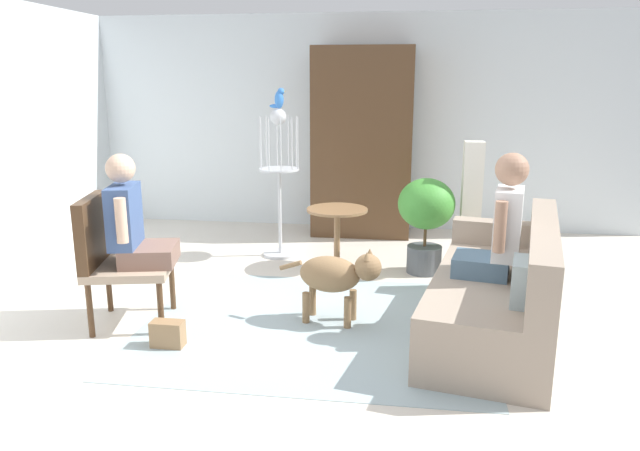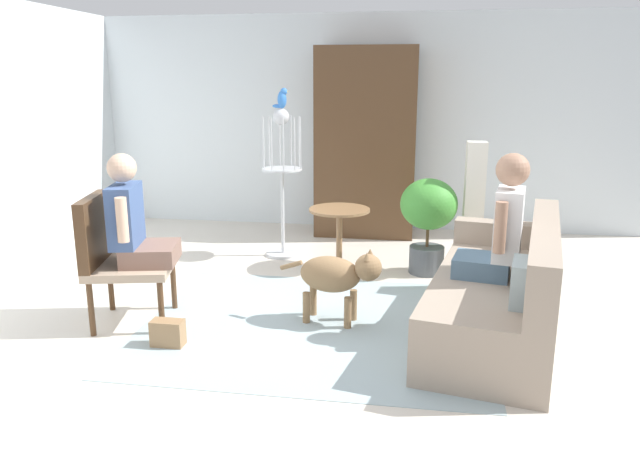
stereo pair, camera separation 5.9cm
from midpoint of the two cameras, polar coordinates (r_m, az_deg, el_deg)
name	(u,v)px [view 2 (the right image)]	position (r m, az deg, el deg)	size (l,w,h in m)	color
ground_plane	(313,326)	(4.58, -0.30, -9.57)	(7.67, 7.67, 0.00)	beige
back_wall	(357,123)	(7.45, 3.83, 9.75)	(6.99, 0.12, 2.58)	silver
area_rug	(314,325)	(4.59, -0.22, -9.46)	(2.55, 2.15, 0.01)	#9EB2B7
couch	(501,295)	(4.52, 17.23, -6.37)	(1.18, 2.08, 0.85)	gray
armchair	(114,251)	(4.72, -18.79, -2.29)	(0.72, 0.72, 0.98)	#4C331E
person_on_couch	(501,227)	(4.36, 17.28, -0.12)	(0.51, 0.50, 0.89)	slate
person_on_armchair	(134,221)	(4.62, -17.04, 0.38)	(0.53, 0.56, 0.83)	#826052
round_end_table	(339,225)	(5.80, 2.15, 0.03)	(0.59, 0.59, 0.60)	olive
dog	(337,275)	(4.51, 1.99, -4.75)	(0.80, 0.35, 0.60)	olive
bird_cage_stand	(282,180)	(6.17, -3.37, 4.36)	(0.41, 0.41, 1.53)	silver
parrot	(282,99)	(6.08, -3.36, 12.01)	(0.17, 0.10, 0.20)	blue
potted_plant	(428,214)	(5.72, 10.61, 1.10)	(0.54, 0.54, 0.92)	#4C5156
column_lamp	(473,210)	(5.77, 14.72, 1.44)	(0.20, 0.20, 1.26)	#4C4742
armoire_cabinet	(366,143)	(7.05, 4.65, 7.86)	(1.15, 0.56, 2.18)	#4C331E
handbag	(168,333)	(4.35, -13.96, -9.95)	(0.23, 0.12, 0.19)	#99724C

